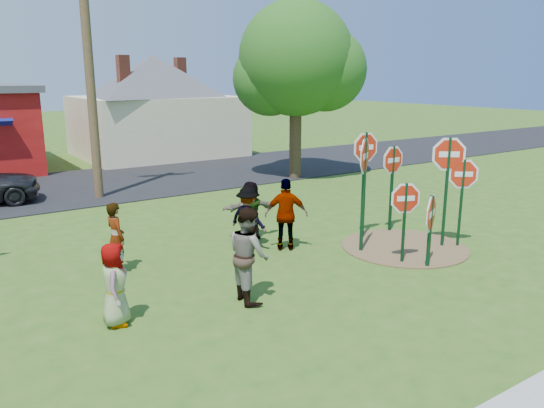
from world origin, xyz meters
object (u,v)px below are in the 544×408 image
(person_a, at_px, (115,284))
(person_b, at_px, (116,238))
(stop_sign_a, at_px, (405,205))
(stop_sign_c, at_px, (448,167))
(leafy_tree, at_px, (298,65))
(utility_pole, at_px, (87,43))
(stop_sign_d, at_px, (393,167))
(stop_sign_b, at_px, (365,158))

(person_a, xyz_separation_m, person_b, (0.85, 2.55, 0.05))
(stop_sign_a, bearing_deg, stop_sign_c, 32.01)
(stop_sign_c, bearing_deg, leafy_tree, 110.67)
(stop_sign_a, xyz_separation_m, stop_sign_c, (1.79, 0.27, 0.69))
(person_a, relative_size, leafy_tree, 0.21)
(utility_pole, height_order, leafy_tree, utility_pole)
(stop_sign_c, relative_size, utility_pole, 0.29)
(person_a, bearing_deg, stop_sign_d, -56.89)
(person_a, xyz_separation_m, utility_pole, (2.68, 10.24, 4.62))
(person_a, bearing_deg, stop_sign_a, -71.70)
(stop_sign_d, relative_size, person_a, 1.70)
(stop_sign_a, relative_size, person_a, 1.35)
(stop_sign_a, xyz_separation_m, leafy_tree, (4.32, 9.98, 3.33))
(stop_sign_a, xyz_separation_m, person_a, (-6.63, 0.60, -0.64))
(stop_sign_a, distance_m, person_b, 6.61)
(stop_sign_b, height_order, leafy_tree, leafy_tree)
(stop_sign_c, bearing_deg, utility_pole, 153.78)
(person_a, relative_size, utility_pole, 0.15)
(person_b, bearing_deg, stop_sign_a, -125.48)
(leafy_tree, bearing_deg, person_b, -145.93)
(stop_sign_a, height_order, stop_sign_d, stop_sign_d)
(person_b, xyz_separation_m, leafy_tree, (10.10, 6.83, 3.93))
(stop_sign_d, distance_m, utility_pole, 11.05)
(person_a, bearing_deg, stop_sign_b, -55.74)
(person_b, xyz_separation_m, utility_pole, (1.83, 7.69, 4.58))
(stop_sign_c, bearing_deg, person_b, -165.57)
(stop_sign_a, distance_m, person_a, 6.69)
(stop_sign_c, xyz_separation_m, person_a, (-8.42, 0.33, -1.34))
(stop_sign_d, xyz_separation_m, person_a, (-8.30, -1.41, -1.08))
(stop_sign_a, distance_m, leafy_tree, 11.38)
(stop_sign_d, height_order, utility_pole, utility_pole)
(person_b, distance_m, leafy_tree, 12.81)
(stop_sign_c, relative_size, person_b, 1.86)
(person_b, height_order, leafy_tree, leafy_tree)
(stop_sign_b, relative_size, person_b, 1.88)
(stop_sign_d, distance_m, person_a, 8.49)
(stop_sign_b, distance_m, leafy_tree, 9.19)
(stop_sign_a, relative_size, stop_sign_b, 0.68)
(stop_sign_a, bearing_deg, utility_pole, 133.43)
(stop_sign_c, height_order, leafy_tree, leafy_tree)
(utility_pole, bearing_deg, stop_sign_b, -62.92)
(person_a, bearing_deg, leafy_tree, -25.94)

